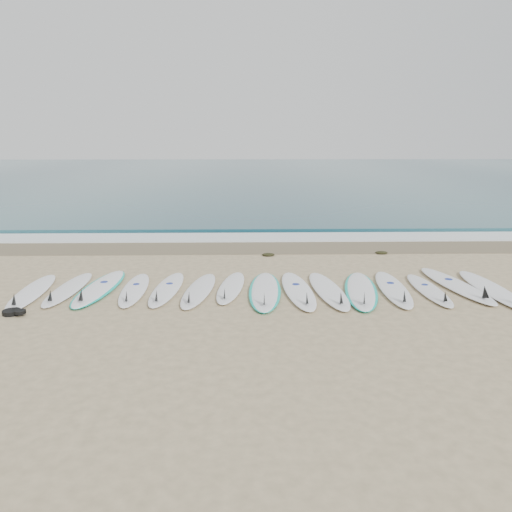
{
  "coord_description": "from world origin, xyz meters",
  "views": [
    {
      "loc": [
        -0.37,
        -10.0,
        3.15
      ],
      "look_at": [
        -0.12,
        1.4,
        0.4
      ],
      "focal_mm": 35.0,
      "sensor_mm": 36.0,
      "label": 1
    }
  ],
  "objects_px": {
    "surfboard_0": "(31,292)",
    "surfboard_7": "(265,291)",
    "surfboard_14": "(493,290)",
    "leash_coil": "(14,312)"
  },
  "relations": [
    {
      "from": "surfboard_0",
      "to": "leash_coil",
      "type": "height_order",
      "value": "surfboard_0"
    },
    {
      "from": "surfboard_0",
      "to": "surfboard_14",
      "type": "relative_size",
      "value": 0.91
    },
    {
      "from": "surfboard_0",
      "to": "surfboard_7",
      "type": "height_order",
      "value": "surfboard_7"
    },
    {
      "from": "surfboard_0",
      "to": "surfboard_14",
      "type": "height_order",
      "value": "surfboard_14"
    },
    {
      "from": "surfboard_7",
      "to": "surfboard_14",
      "type": "xyz_separation_m",
      "value": [
        4.72,
        -0.06,
        0.01
      ]
    },
    {
      "from": "surfboard_14",
      "to": "surfboard_0",
      "type": "bearing_deg",
      "value": 179.56
    },
    {
      "from": "surfboard_0",
      "to": "surfboard_14",
      "type": "bearing_deg",
      "value": -4.05
    },
    {
      "from": "surfboard_0",
      "to": "surfboard_7",
      "type": "xyz_separation_m",
      "value": [
        4.77,
        0.01,
        -0.01
      ]
    },
    {
      "from": "surfboard_7",
      "to": "leash_coil",
      "type": "relative_size",
      "value": 6.02
    },
    {
      "from": "surfboard_7",
      "to": "surfboard_14",
      "type": "height_order",
      "value": "surfboard_14"
    }
  ]
}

